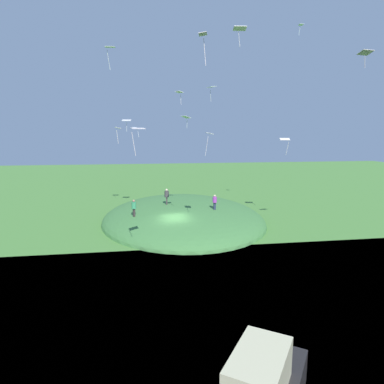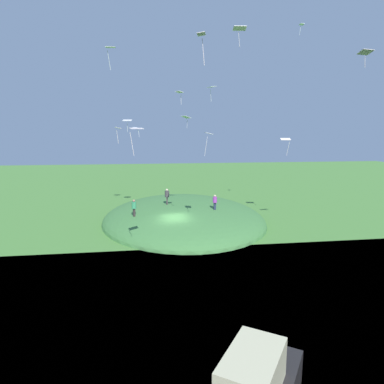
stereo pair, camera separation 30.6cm
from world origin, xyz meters
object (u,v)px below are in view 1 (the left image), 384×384
(kite_4, at_px, (301,25))
(kite_2, at_px, (110,48))
(kite_3, at_px, (365,53))
(kite_5, at_px, (285,140))
(person_with_child, at_px, (167,195))
(kite_0, at_px, (179,93))
(kite_10, at_px, (127,121))
(kite_13, at_px, (211,88))
(kite_7, at_px, (203,37))
(kite_1, at_px, (137,130))
(kite_12, at_px, (186,117))
(person_near_shore, at_px, (215,200))
(person_walking_path, at_px, (134,206))
(kite_6, at_px, (209,135))
(kite_9, at_px, (240,29))
(kite_11, at_px, (118,129))
(kite_8, at_px, (136,128))

(kite_4, bearing_deg, kite_2, 88.19)
(kite_3, xyz_separation_m, kite_5, (11.39, 0.93, -6.56))
(person_with_child, bearing_deg, kite_0, -148.33)
(kite_10, bearing_deg, kite_13, -130.20)
(kite_7, bearing_deg, kite_3, -80.98)
(kite_1, height_order, kite_12, kite_12)
(kite_10, bearing_deg, kite_2, 166.56)
(person_with_child, height_order, kite_4, kite_4)
(person_near_shore, height_order, kite_4, kite_4)
(person_with_child, distance_m, kite_13, 12.00)
(person_walking_path, distance_m, kite_0, 11.85)
(kite_1, height_order, kite_6, kite_1)
(kite_7, height_order, kite_9, kite_9)
(kite_10, xyz_separation_m, kite_11, (-7.53, 0.55, -1.03))
(kite_9, height_order, kite_12, kite_9)
(kite_0, bearing_deg, kite_3, -125.22)
(person_walking_path, distance_m, kite_9, 18.65)
(kite_5, distance_m, kite_7, 18.97)
(person_with_child, distance_m, person_near_shore, 5.39)
(kite_12, bearing_deg, kite_4, -82.23)
(kite_2, relative_size, kite_13, 1.49)
(kite_3, bearing_deg, kite_13, 48.12)
(kite_6, xyz_separation_m, kite_8, (10.51, 5.77, 0.64))
(kite_0, distance_m, kite_12, 2.43)
(kite_5, bearing_deg, kite_10, 75.43)
(kite_5, height_order, kite_9, kite_9)
(person_near_shore, relative_size, kite_6, 0.85)
(kite_2, relative_size, kite_10, 1.53)
(kite_3, bearing_deg, kite_4, 1.51)
(kite_13, bearing_deg, kite_7, 165.35)
(kite_0, bearing_deg, person_near_shore, -89.89)
(kite_0, height_order, kite_4, kite_4)
(kite_1, distance_m, kite_9, 14.98)
(person_near_shore, relative_size, kite_8, 1.47)
(kite_5, bearing_deg, person_walking_path, 98.97)
(kite_11, bearing_deg, kite_13, -87.19)
(kite_11, bearing_deg, person_near_shore, -85.46)
(person_near_shore, bearing_deg, kite_6, -121.10)
(kite_1, bearing_deg, person_near_shore, -31.25)
(kite_11, bearing_deg, kite_9, -105.83)
(kite_0, bearing_deg, kite_8, 50.42)
(kite_0, bearing_deg, kite_4, -84.32)
(kite_8, bearing_deg, kite_1, -179.00)
(kite_2, height_order, kite_5, kite_2)
(kite_5, xyz_separation_m, kite_12, (-2.69, 11.36, 2.21))
(kite_6, bearing_deg, kite_0, 12.31)
(person_with_child, distance_m, kite_4, 22.17)
(kite_6, height_order, kite_7, kite_7)
(kite_8, bearing_deg, person_walking_path, 174.52)
(kite_0, xyz_separation_m, kite_10, (6.78, 5.32, -2.40))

